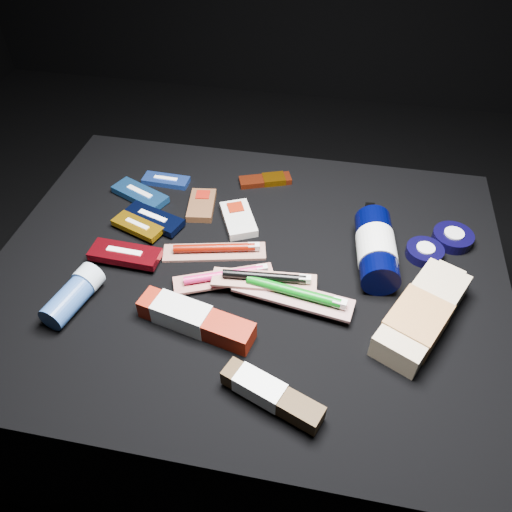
% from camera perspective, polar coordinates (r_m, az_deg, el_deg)
% --- Properties ---
extents(ground, '(3.00, 3.00, 0.00)m').
position_cam_1_polar(ground, '(1.28, -0.77, -13.74)').
color(ground, black).
rests_on(ground, ground).
extents(cloth_table, '(0.98, 0.78, 0.40)m').
position_cam_1_polar(cloth_table, '(1.11, -0.87, -8.34)').
color(cloth_table, black).
rests_on(cloth_table, ground).
extents(luna_bar_0, '(0.11, 0.04, 0.01)m').
position_cam_1_polar(luna_bar_0, '(1.18, -10.25, 8.50)').
color(luna_bar_0, blue).
rests_on(luna_bar_0, cloth_table).
extents(luna_bar_1, '(0.14, 0.10, 0.02)m').
position_cam_1_polar(luna_bar_1, '(1.14, -13.11, 6.88)').
color(luna_bar_1, '#1E5396').
rests_on(luna_bar_1, cloth_table).
extents(luna_bar_2, '(0.14, 0.09, 0.02)m').
position_cam_1_polar(luna_bar_2, '(1.06, -11.66, 4.19)').
color(luna_bar_2, black).
rests_on(luna_bar_2, cloth_table).
extents(luna_bar_3, '(0.12, 0.08, 0.01)m').
position_cam_1_polar(luna_bar_3, '(1.05, -13.37, 3.33)').
color(luna_bar_3, '#B37B0B').
rests_on(luna_bar_3, cloth_table).
extents(luna_bar_4, '(0.14, 0.06, 0.02)m').
position_cam_1_polar(luna_bar_4, '(0.99, -14.74, 0.20)').
color(luna_bar_4, maroon).
rests_on(luna_bar_4, cloth_table).
extents(clif_bar_0, '(0.07, 0.11, 0.02)m').
position_cam_1_polar(clif_bar_0, '(1.09, -6.21, 5.93)').
color(clif_bar_0, '#51301B').
rests_on(clif_bar_0, cloth_table).
extents(clif_bar_1, '(0.10, 0.12, 0.02)m').
position_cam_1_polar(clif_bar_1, '(1.05, -2.07, 4.40)').
color(clif_bar_1, beige).
rests_on(clif_bar_1, cloth_table).
extents(power_bar, '(0.12, 0.08, 0.01)m').
position_cam_1_polar(power_bar, '(1.16, 1.39, 8.69)').
color(power_bar, maroon).
rests_on(power_bar, cloth_table).
extents(lotion_bottle, '(0.09, 0.23, 0.07)m').
position_cam_1_polar(lotion_bottle, '(0.97, 13.57, 0.85)').
color(lotion_bottle, black).
rests_on(lotion_bottle, cloth_table).
extents(cream_tin_upper, '(0.08, 0.08, 0.02)m').
position_cam_1_polar(cream_tin_upper, '(1.08, 21.56, 1.97)').
color(cream_tin_upper, black).
rests_on(cream_tin_upper, cloth_table).
extents(cream_tin_lower, '(0.07, 0.07, 0.02)m').
position_cam_1_polar(cream_tin_lower, '(1.03, 18.71, 0.46)').
color(cream_tin_lower, black).
rests_on(cream_tin_lower, cloth_table).
extents(bodywash_bottle, '(0.17, 0.24, 0.05)m').
position_cam_1_polar(bodywash_bottle, '(0.89, 18.33, -6.51)').
color(bodywash_bottle, '#C4AD8A').
rests_on(bodywash_bottle, cloth_table).
extents(deodorant_stick, '(0.08, 0.13, 0.05)m').
position_cam_1_polar(deodorant_stick, '(0.93, -20.11, -4.20)').
color(deodorant_stick, '#284B8B').
rests_on(deodorant_stick, cloth_table).
extents(toothbrush_pack_0, '(0.21, 0.09, 0.02)m').
position_cam_1_polar(toothbrush_pack_0, '(0.98, -4.61, 0.67)').
color(toothbrush_pack_0, '#A29C98').
rests_on(toothbrush_pack_0, cloth_table).
extents(toothbrush_pack_1, '(0.19, 0.11, 0.02)m').
position_cam_1_polar(toothbrush_pack_1, '(0.92, -3.53, -2.37)').
color(toothbrush_pack_1, '#ABA5A0').
rests_on(toothbrush_pack_1, cloth_table).
extents(toothbrush_pack_2, '(0.22, 0.08, 0.02)m').
position_cam_1_polar(toothbrush_pack_2, '(0.88, 4.44, -4.36)').
color(toothbrush_pack_2, beige).
rests_on(toothbrush_pack_2, cloth_table).
extents(toothbrush_pack_3, '(0.19, 0.06, 0.02)m').
position_cam_1_polar(toothbrush_pack_3, '(0.90, 1.11, -2.60)').
color(toothbrush_pack_3, '#B5B0AA').
rests_on(toothbrush_pack_3, cloth_table).
extents(toothpaste_carton_red, '(0.21, 0.09, 0.04)m').
position_cam_1_polar(toothpaste_carton_red, '(0.86, -7.44, -7.04)').
color(toothpaste_carton_red, maroon).
rests_on(toothpaste_carton_red, cloth_table).
extents(toothpaste_carton_green, '(0.16, 0.09, 0.03)m').
position_cam_1_polar(toothpaste_carton_green, '(0.77, 1.33, -15.31)').
color(toothpaste_carton_green, '#37240E').
rests_on(toothpaste_carton_green, cloth_table).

